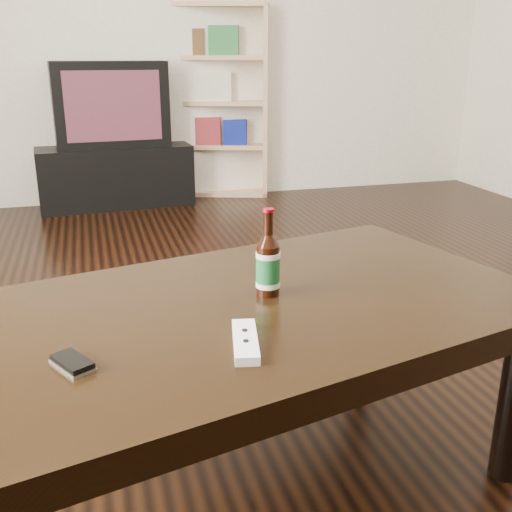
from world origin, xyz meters
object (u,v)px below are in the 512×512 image
object	(u,v)px
tv	(109,104)
bookshelf	(218,98)
tv_stand	(115,174)
remote	(245,341)
coffee_table	(256,327)
beer_bottle	(268,265)
phone	(72,363)

from	to	relation	value
tv	bookshelf	bearing A→B (deg)	7.28
tv_stand	remote	size ratio (longest dim) A/B	6.08
coffee_table	remote	bearing A→B (deg)	-111.23
tv_stand	beer_bottle	world-z (taller)	beer_bottle
tv	phone	bearing A→B (deg)	-98.00
tv	coffee_table	bearing A→B (deg)	-90.94
tv_stand	remote	xyz separation A→B (m)	(0.09, -3.49, 0.30)
beer_bottle	coffee_table	bearing A→B (deg)	-139.07
bookshelf	coffee_table	xyz separation A→B (m)	(-0.66, -3.44, -0.30)
tv_stand	coffee_table	distance (m)	3.29
tv	phone	size ratio (longest dim) A/B	7.71
bookshelf	remote	world-z (taller)	bookshelf
remote	coffee_table	bearing A→B (deg)	80.48
beer_bottle	phone	size ratio (longest dim) A/B	2.04
phone	remote	bearing A→B (deg)	-30.21
coffee_table	tv	bearing A→B (deg)	93.05
tv	phone	world-z (taller)	tv
beer_bottle	remote	size ratio (longest dim) A/B	1.20
tv	bookshelf	xyz separation A→B (m)	(0.83, 0.17, 0.01)
coffee_table	beer_bottle	world-z (taller)	beer_bottle
tv_stand	beer_bottle	distance (m)	3.27
tv	remote	size ratio (longest dim) A/B	4.53
tv_stand	tv	bearing A→B (deg)	-90.00
remote	phone	bearing A→B (deg)	-169.25
coffee_table	phone	world-z (taller)	phone
bookshelf	beer_bottle	size ratio (longest dim) A/B	6.61
tv_stand	coffee_table	size ratio (longest dim) A/B	0.73
bookshelf	coffee_table	bearing A→B (deg)	-82.84
phone	remote	xyz separation A→B (m)	(0.34, -0.01, 0.00)
bookshelf	remote	distance (m)	3.74
tv	coffee_table	xyz separation A→B (m)	(0.17, -3.28, -0.29)
bookshelf	tv_stand	bearing A→B (deg)	-150.81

